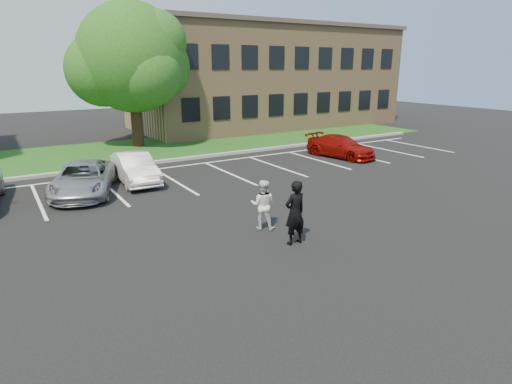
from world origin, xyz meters
The scene contains 11 objects.
ground_plane centered at (0.00, 0.00, 0.00)m, with size 90.00×90.00×0.00m, color black.
curb centered at (0.00, 12.00, 0.07)m, with size 40.00×0.30×0.15m, color gray.
grass_strip centered at (0.00, 16.00, 0.04)m, with size 44.00×8.00×0.08m, color #104C11.
stall_lines centered at (1.40, 8.95, 0.01)m, with size 34.00×5.36×0.01m.
office_building centered at (14.00, 21.99, 4.16)m, with size 22.40×10.40×8.30m.
tree centered at (1.28, 17.38, 5.35)m, with size 7.80×7.20×8.80m.
man_black_suit centered at (0.36, -0.55, 0.96)m, with size 0.70×0.46×1.92m, color black.
man_white_shirt centered at (0.22, 0.94, 0.81)m, with size 0.78×0.61×1.61m, color silver.
car_silver_minivan centered at (-3.87, 8.04, 0.65)m, with size 2.15×4.66×1.30m, color #A8AAAF.
car_white_sedan centered at (-1.55, 8.75, 0.66)m, with size 1.39×3.98×1.31m, color silver.
car_red_compact centered at (10.07, 8.06, 0.61)m, with size 1.71×4.19×1.22m, color #8B0B06.
Camera 1 is at (-6.75, -9.87, 5.04)m, focal length 30.00 mm.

